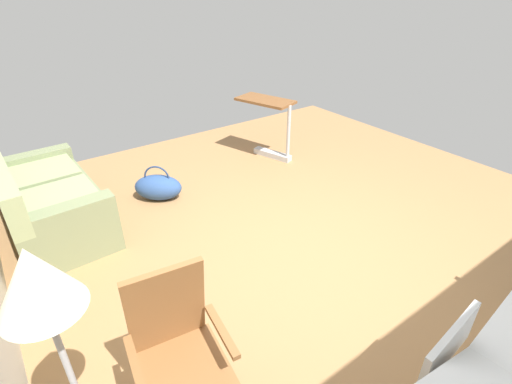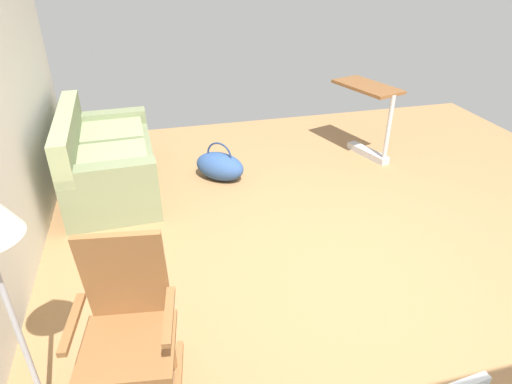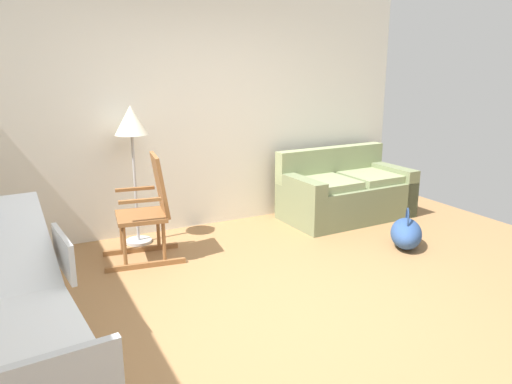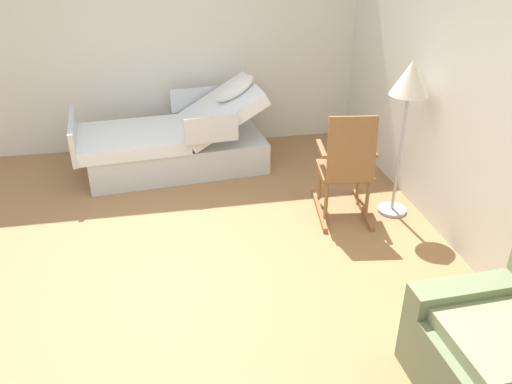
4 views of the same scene
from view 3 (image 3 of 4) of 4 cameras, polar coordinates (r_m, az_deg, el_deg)
ground_plane at (r=3.99m, az=4.03°, el=-13.57°), size 6.93×6.93×0.00m
back_wall at (r=5.69m, az=-8.22°, el=9.17°), size 5.75×0.10×2.70m
couch at (r=6.24m, az=10.38°, el=-0.18°), size 1.63×0.91×0.85m
rocking_chair at (r=4.88m, az=-12.44°, el=-2.08°), size 0.82×0.57×1.05m
floor_lamp at (r=5.22m, az=-14.32°, el=7.04°), size 0.34×0.34×1.48m
duffel_bag at (r=5.42m, az=17.12°, el=-4.60°), size 0.61×0.63×0.43m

